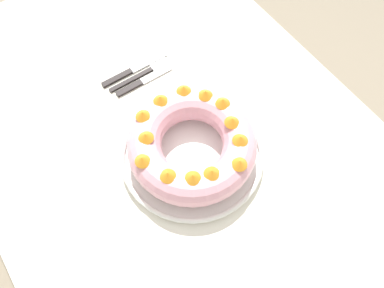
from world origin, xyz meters
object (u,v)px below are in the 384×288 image
at_px(serving_knife, 130,71).
at_px(cake_knife, 141,82).
at_px(serving_dish, 192,154).
at_px(fork, 144,73).
at_px(bundt_cake, 192,144).

distance_m(serving_knife, cake_knife, 0.05).
xyz_separation_m(serving_dish, fork, (-0.28, 0.03, -0.01)).
distance_m(serving_dish, cake_knife, 0.26).
bearing_deg(fork, serving_dish, -5.43).
distance_m(bundt_cake, fork, 0.29).
relative_size(serving_dish, bundt_cake, 1.16).
bearing_deg(bundt_cake, serving_dish, -15.68).
bearing_deg(serving_dish, bundt_cake, 164.32).
xyz_separation_m(serving_dish, cake_knife, (-0.26, 0.01, -0.01)).
relative_size(serving_dish, fork, 1.89).
relative_size(bundt_cake, serving_knife, 1.50).
height_order(serving_dish, serving_knife, serving_dish).
bearing_deg(fork, cake_knife, -45.66).
relative_size(serving_dish, serving_knife, 1.74).
height_order(fork, serving_knife, serving_knife).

